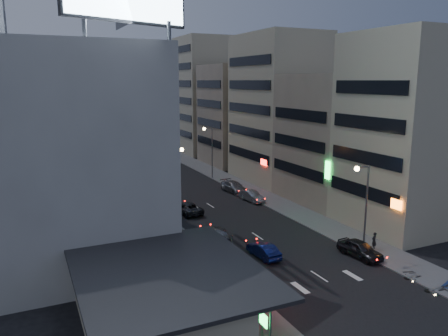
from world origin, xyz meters
TOP-DOWN VIEW (x-y plane):
  - ground at (0.00, 0.00)m, footprint 180.00×180.00m
  - sidewalk_left at (-8.00, 30.00)m, footprint 4.00×120.00m
  - sidewalk_right at (8.00, 30.00)m, footprint 4.00×120.00m
  - food_court at (-13.90, 2.00)m, footprint 11.00×13.00m
  - white_building at (-17.00, 20.00)m, footprint 14.00×24.00m
  - shophouse_near at (15.00, 10.50)m, footprint 10.00×11.00m
  - shophouse_mid at (15.50, 22.00)m, footprint 11.00×12.00m
  - shophouse_far at (15.00, 35.00)m, footprint 10.00×14.00m
  - far_left_a at (-15.50, 45.00)m, footprint 11.00×10.00m
  - far_left_b at (-16.00, 58.00)m, footprint 12.00×10.00m
  - far_right_a at (15.50, 50.00)m, footprint 11.00×12.00m
  - far_right_b at (16.00, 64.00)m, footprint 12.00×12.00m
  - street_lamp_right_near at (5.90, 6.00)m, footprint 1.60×0.44m
  - street_lamp_left at (-5.90, 22.00)m, footprint 1.60×0.44m
  - street_lamp_right_far at (5.90, 40.00)m, footprint 1.60×0.44m
  - parked_car_right_near at (5.60, 5.67)m, footprint 2.16×4.51m
  - parked_car_right_mid at (5.60, 25.56)m, footprint 1.93×4.25m
  - parked_car_left at (-3.73, 24.11)m, footprint 2.72×5.09m
  - parked_car_right_far at (5.60, 30.73)m, footprint 2.51×5.20m
  - road_car_blue at (-2.10, 9.18)m, footprint 1.52×3.93m
  - road_car_silver at (-4.37, 14.33)m, footprint 2.89×5.50m
  - person at (7.86, 6.37)m, footprint 0.67×0.54m
  - scooter_silver_a at (6.98, -1.44)m, footprint 0.64×1.87m
  - scooter_blue at (8.32, -0.98)m, footprint 1.34×2.13m
  - scooter_black_b at (7.34, 1.40)m, footprint 0.95×1.67m
  - scooter_silver_b at (7.13, 0.85)m, footprint 0.71×1.72m

SIDE VIEW (x-z plane):
  - ground at x=0.00m, z-range 0.00..0.00m
  - sidewalk_left at x=-8.00m, z-range 0.00..0.12m
  - sidewalk_right at x=8.00m, z-range 0.00..0.12m
  - scooter_black_b at x=7.34m, z-range 0.12..1.09m
  - scooter_silver_b at x=7.13m, z-range 0.12..1.15m
  - road_car_blue at x=-2.10m, z-range 0.00..1.28m
  - parked_car_right_mid at x=5.60m, z-range 0.00..1.35m
  - parked_car_left at x=-3.73m, z-range 0.00..1.36m
  - scooter_silver_a at x=6.98m, z-range 0.12..1.26m
  - parked_car_right_far at x=5.60m, z-range 0.00..1.46m
  - scooter_blue at x=8.32m, z-range 0.12..1.35m
  - parked_car_right_near at x=5.60m, z-range 0.00..1.48m
  - road_car_silver at x=-4.37m, z-range 0.00..1.52m
  - person at x=7.86m, z-range 0.12..1.71m
  - food_court at x=-13.90m, z-range 0.05..3.92m
  - street_lamp_right_near at x=5.90m, z-range 1.35..9.37m
  - street_lamp_left at x=-5.90m, z-range 1.35..9.37m
  - street_lamp_right_far at x=5.90m, z-range 1.35..9.37m
  - far_left_b at x=-16.00m, z-range 0.00..15.00m
  - shophouse_mid at x=15.50m, z-range 0.00..16.00m
  - white_building at x=-17.00m, z-range 0.00..18.00m
  - far_right_a at x=15.50m, z-range 0.00..18.00m
  - shophouse_near at x=15.00m, z-range 0.00..20.00m
  - far_left_a at x=-15.50m, z-range 0.00..20.00m
  - shophouse_far at x=15.00m, z-range 0.00..22.00m
  - far_right_b at x=16.00m, z-range 0.00..24.00m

